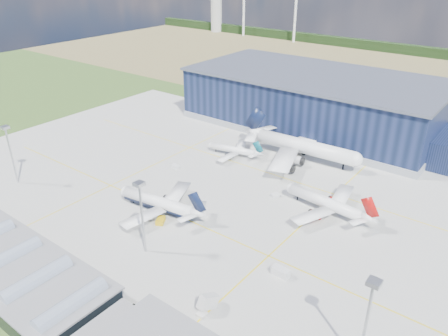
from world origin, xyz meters
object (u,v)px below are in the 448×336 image
gse_cart_a (275,195)px  gse_cart_b (175,166)px  light_mast_west (9,146)px  light_mast_center (141,206)px  gse_tug_a (161,221)px  car_b (137,309)px  hangar (319,104)px  airliner_navy (158,197)px  airliner_regional (233,146)px  car_a (75,269)px  airliner_red (326,197)px  airstair (208,305)px  airliner_widebody (305,140)px  light_mast_east (369,311)px  gse_van_c (281,272)px  gse_tug_c (299,149)px

gse_cart_a → gse_cart_b: bearing=-152.6°
light_mast_west → light_mast_center: 70.00m
gse_cart_a → gse_cart_b: gse_cart_b is taller
gse_tug_a → car_b: bearing=-83.1°
hangar → gse_cart_a: 78.04m
airliner_navy → airliner_regional: airliner_navy is taller
airliner_regional → car_a: airliner_regional is taller
airliner_regional → gse_cart_a: 38.78m
airliner_red → airstair: airliner_red is taller
light_mast_west → airliner_widebody: bearing=48.0°
hangar → gse_tug_a: hangar is taller
light_mast_center → light_mast_east: 65.00m
airstair → light_mast_west: bearing=-176.3°
airliner_widebody → airstair: airliner_widebody is taller
light_mast_center → gse_van_c: bearing=21.7°
light_mast_east → gse_van_c: bearing=152.1°
gse_tug_a → airstair: 42.08m
airliner_red → gse_cart_b: (-62.97, -6.18, -5.02)m
gse_cart_b → airstair: size_ratio=0.61×
light_mast_west → gse_cart_a: 98.70m
gse_tug_c → gse_tug_a: bearing=-84.8°
gse_cart_b → airliner_navy: bearing=-135.0°
light_mast_center → airliner_widebody: (6.53, 85.00, -6.37)m
airstair → car_a: bearing=-156.3°
airliner_widebody → gse_cart_a: airliner_widebody is taller
light_mast_center → airliner_red: bearing=58.4°
light_mast_east → car_a: bearing=-166.3°
light_mast_east → gse_van_c: light_mast_east is taller
hangar → gse_cart_b: (-23.74, -78.99, -10.91)m
light_mast_east → airliner_widebody: size_ratio=0.41×
gse_tug_c → airstair: size_ratio=0.65×
airliner_red → airliner_regional: airliner_red is taller
light_mast_west → gse_tug_a: light_mast_west is taller
light_mast_east → car_a: (-73.78, -18.00, -14.80)m
gse_tug_a → airstair: size_ratio=0.74×
airliner_widebody → airliner_regional: (-26.21, -15.00, -4.79)m
hangar → gse_cart_b: bearing=-106.7°
light_mast_center → car_a: 24.90m
airliner_red → airstair: size_ratio=6.54×
airliner_widebody → gse_cart_b: (-37.46, -39.18, -8.35)m
airliner_widebody → gse_cart_b: airliner_widebody is taller
light_mast_west → gse_tug_c: 116.87m
gse_tug_a → light_mast_center: bearing=-91.5°
gse_cart_a → gse_cart_b: (-44.51, -4.56, 0.05)m
airliner_red → gse_cart_b: airliner_red is taller
airliner_regional → car_b: airliner_regional is taller
gse_cart_b → car_a: gse_cart_b is taller
hangar → airliner_navy: hangar is taller
gse_van_c → airliner_red: bearing=10.2°
car_b → car_a: bearing=88.9°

